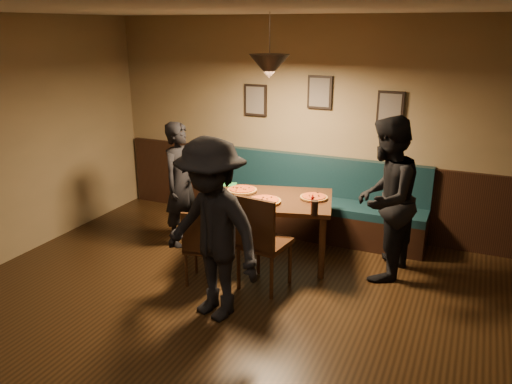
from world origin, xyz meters
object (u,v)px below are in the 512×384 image
at_px(chair_near_right, 265,241).
at_px(soda_glass, 315,208).
at_px(tabasco_bottle, 312,200).
at_px(diner_right, 385,199).
at_px(chair_near_left, 205,245).
at_px(diner_left, 181,184).
at_px(booth_bench, 310,198).
at_px(dining_table, 268,229).
at_px(diner_front, 212,230).

xyz_separation_m(chair_near_right, soda_glass, (0.44, 0.30, 0.33)).
bearing_deg(tabasco_bottle, diner_right, 15.00).
bearing_deg(chair_near_right, soda_glass, 42.28).
bearing_deg(diner_right, chair_near_left, -55.01).
relative_size(diner_right, soda_glass, 11.27).
distance_m(chair_near_left, diner_right, 2.00).
relative_size(chair_near_right, diner_right, 0.59).
bearing_deg(soda_glass, chair_near_left, -156.76).
distance_m(diner_left, tabasco_bottle, 1.73).
bearing_deg(chair_near_left, diner_right, 16.52).
bearing_deg(chair_near_right, diner_left, 163.03).
xyz_separation_m(chair_near_left, diner_left, (-0.77, 0.80, 0.36)).
bearing_deg(diner_right, diner_left, -80.49).
bearing_deg(booth_bench, chair_near_left, -109.51).
bearing_deg(diner_left, booth_bench, -49.36).
distance_m(dining_table, diner_right, 1.40).
height_order(chair_near_left, chair_near_right, chair_near_right).
relative_size(diner_front, soda_glass, 11.00).
distance_m(diner_right, tabasco_bottle, 0.78).
distance_m(booth_bench, dining_table, 0.98).
xyz_separation_m(diner_left, soda_glass, (1.84, -0.34, 0.07)).
bearing_deg(diner_left, diner_front, -132.26).
relative_size(chair_near_right, tabasco_bottle, 7.91).
bearing_deg(diner_right, dining_table, -77.07).
distance_m(dining_table, soda_glass, 0.87).
distance_m(chair_near_right, diner_right, 1.37).
xyz_separation_m(booth_bench, diner_left, (-1.38, -0.93, 0.28)).
bearing_deg(soda_glass, tabasco_bottle, 112.37).
distance_m(chair_near_left, diner_front, 0.82).
xyz_separation_m(chair_near_right, tabasco_bottle, (0.33, 0.56, 0.31)).
relative_size(chair_near_left, chair_near_right, 0.80).
height_order(chair_near_right, diner_left, diner_left).
distance_m(diner_left, soda_glass, 1.87).
distance_m(diner_front, tabasco_bottle, 1.39).
distance_m(dining_table, chair_near_right, 0.67).
distance_m(chair_near_right, diner_front, 0.82).
distance_m(dining_table, diner_front, 1.41).
xyz_separation_m(booth_bench, dining_table, (-0.20, -0.95, -0.11)).
bearing_deg(dining_table, diner_front, -105.41).
bearing_deg(soda_glass, dining_table, 153.96).
xyz_separation_m(chair_near_left, diner_right, (1.71, 0.92, 0.47)).
xyz_separation_m(chair_near_left, soda_glass, (1.07, 0.46, 0.43)).
bearing_deg(chair_near_left, diner_left, 122.10).
bearing_deg(diner_left, chair_near_left, -129.36).
distance_m(soda_glass, tabasco_bottle, 0.28).
distance_m(booth_bench, chair_near_right, 1.57).
bearing_deg(tabasco_bottle, diner_left, 177.50).
bearing_deg(dining_table, diner_left, 164.12).
xyz_separation_m(diner_front, tabasco_bottle, (0.56, 1.27, -0.03)).
bearing_deg(diner_right, tabasco_bottle, -68.38).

